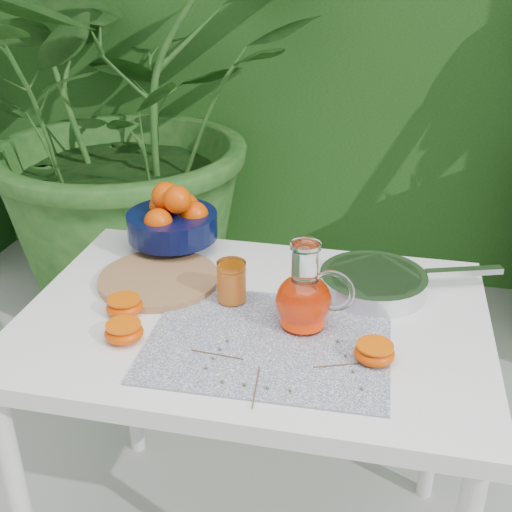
% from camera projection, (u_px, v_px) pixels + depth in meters
% --- Properties ---
extents(hedge_backdrop, '(8.00, 1.65, 2.50)m').
position_uv_depth(hedge_backdrop, '(345.00, 2.00, 3.03)').
color(hedge_backdrop, '#1D4915').
rests_on(hedge_backdrop, ground).
extents(potted_plant_left, '(2.46, 2.46, 1.74)m').
position_uv_depth(potted_plant_left, '(130.00, 106.00, 2.56)').
color(potted_plant_left, '#1D501B').
rests_on(potted_plant_left, ground).
extents(white_table, '(1.00, 0.70, 0.75)m').
position_uv_depth(white_table, '(254.00, 345.00, 1.43)').
color(white_table, white).
rests_on(white_table, ground).
extents(placemat, '(0.49, 0.39, 0.00)m').
position_uv_depth(placemat, '(269.00, 341.00, 1.29)').
color(placemat, '#0D1649').
rests_on(placemat, white_table).
extents(cutting_board, '(0.36, 0.36, 0.02)m').
position_uv_depth(cutting_board, '(159.00, 279.00, 1.51)').
color(cutting_board, olive).
rests_on(cutting_board, white_table).
extents(fruit_bowl, '(0.29, 0.29, 0.18)m').
position_uv_depth(fruit_bowl, '(173.00, 219.00, 1.64)').
color(fruit_bowl, black).
rests_on(fruit_bowl, white_table).
extents(juice_pitcher, '(0.17, 0.13, 0.19)m').
position_uv_depth(juice_pitcher, '(305.00, 298.00, 1.31)').
color(juice_pitcher, white).
rests_on(juice_pitcher, white_table).
extents(juice_tumbler, '(0.08, 0.08, 0.10)m').
position_uv_depth(juice_tumbler, '(232.00, 283.00, 1.41)').
color(juice_tumbler, white).
rests_on(juice_tumbler, white_table).
extents(saute_pan, '(0.45, 0.31, 0.05)m').
position_uv_depth(saute_pan, '(375.00, 282.00, 1.47)').
color(saute_pan, silver).
rests_on(saute_pan, white_table).
extents(orange_halves, '(0.63, 0.19, 0.04)m').
position_uv_depth(orange_halves, '(203.00, 329.00, 1.30)').
color(orange_halves, '#DE4702').
rests_on(orange_halves, white_table).
extents(thyme_sprigs, '(0.37, 0.24, 0.01)m').
position_uv_depth(thyme_sprigs, '(277.00, 367.00, 1.21)').
color(thyme_sprigs, brown).
rests_on(thyme_sprigs, white_table).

